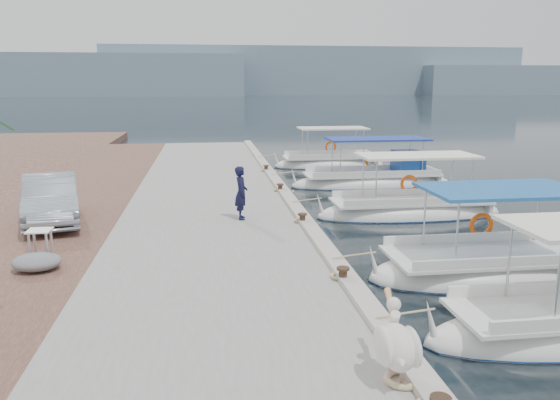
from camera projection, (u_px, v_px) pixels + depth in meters
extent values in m
plane|color=black|center=(324.00, 254.00, 15.35)|extent=(400.00, 400.00, 0.00)
cube|color=gray|center=(213.00, 209.00, 19.75)|extent=(6.00, 40.00, 0.50)
cube|color=#AEA79A|center=(289.00, 198.00, 20.05)|extent=(0.44, 40.00, 0.12)
cube|color=#53342C|center=(70.00, 213.00, 19.08)|extent=(4.00, 40.00, 0.50)
cube|color=slate|center=(39.00, 76.00, 189.94)|extent=(140.00, 40.00, 14.00)
cube|color=slate|center=(310.00, 72.00, 222.13)|extent=(160.00, 40.00, 18.00)
cube|color=slate|center=(551.00, 81.00, 226.42)|extent=(120.00, 40.00, 11.00)
cylinder|color=silver|center=(557.00, 287.00, 9.17)|extent=(0.05, 0.05, 1.60)
ellipsoid|color=silver|center=(490.00, 274.00, 13.59)|extent=(6.27, 2.46, 1.30)
ellipsoid|color=navy|center=(490.00, 275.00, 13.60)|extent=(6.30, 2.51, 0.22)
cube|color=silver|center=(492.00, 255.00, 13.49)|extent=(5.14, 2.12, 0.08)
cube|color=#205CA2|center=(503.00, 190.00, 13.16)|extent=(3.76, 2.27, 0.08)
cylinder|color=silver|center=(457.00, 236.00, 12.24)|extent=(0.05, 0.05, 1.60)
torus|color=#FC560D|center=(481.00, 225.00, 14.56)|extent=(0.68, 0.12, 0.68)
ellipsoid|color=silver|center=(410.00, 215.00, 19.72)|extent=(6.87, 2.08, 1.30)
ellipsoid|color=navy|center=(410.00, 215.00, 19.72)|extent=(6.90, 2.12, 0.22)
cube|color=silver|center=(410.00, 201.00, 19.61)|extent=(5.63, 1.79, 0.08)
cube|color=white|center=(417.00, 156.00, 19.29)|extent=(4.12, 1.91, 0.08)
cylinder|color=silver|center=(376.00, 184.00, 18.49)|extent=(0.05, 0.05, 1.60)
torus|color=#FC560D|center=(409.00, 184.00, 20.52)|extent=(0.68, 0.12, 0.68)
ellipsoid|color=silver|center=(371.00, 185.00, 25.47)|extent=(7.64, 2.16, 1.30)
ellipsoid|color=navy|center=(371.00, 185.00, 25.47)|extent=(7.68, 2.20, 0.22)
cube|color=silver|center=(372.00, 174.00, 25.36)|extent=(6.27, 1.85, 0.08)
cube|color=navy|center=(377.00, 139.00, 25.04)|extent=(4.58, 1.98, 0.08)
cylinder|color=silver|center=(340.00, 160.00, 24.18)|extent=(0.05, 0.05, 1.60)
torus|color=#FC560D|center=(372.00, 161.00, 26.30)|extent=(0.68, 0.12, 0.68)
cube|color=navy|center=(408.00, 162.00, 25.48)|extent=(1.20, 1.51, 1.00)
ellipsoid|color=silver|center=(329.00, 166.00, 31.28)|extent=(6.38, 2.17, 1.30)
ellipsoid|color=navy|center=(329.00, 166.00, 31.28)|extent=(6.41, 2.22, 0.22)
cube|color=silver|center=(329.00, 157.00, 31.17)|extent=(5.23, 1.87, 0.08)
cube|color=silver|center=(333.00, 128.00, 30.85)|extent=(3.83, 2.00, 0.08)
cylinder|color=silver|center=(308.00, 145.00, 30.02)|extent=(0.05, 0.05, 1.60)
torus|color=#FC560D|center=(331.00, 147.00, 32.12)|extent=(0.68, 0.12, 0.68)
cylinder|color=black|center=(441.00, 399.00, 6.91)|extent=(0.28, 0.28, 0.05)
cylinder|color=black|center=(343.00, 275.00, 11.78)|extent=(0.18, 0.18, 0.30)
cylinder|color=black|center=(343.00, 269.00, 11.75)|extent=(0.28, 0.28, 0.05)
cylinder|color=black|center=(302.00, 219.00, 16.62)|extent=(0.18, 0.18, 0.30)
cylinder|color=black|center=(302.00, 214.00, 16.59)|extent=(0.28, 0.28, 0.05)
cylinder|color=black|center=(280.00, 188.00, 21.47)|extent=(0.18, 0.18, 0.30)
cylinder|color=black|center=(280.00, 184.00, 21.43)|extent=(0.28, 0.28, 0.05)
cylinder|color=black|center=(266.00, 169.00, 26.31)|extent=(0.18, 0.18, 0.30)
cylinder|color=black|center=(266.00, 166.00, 26.28)|extent=(0.28, 0.28, 0.05)
cylinder|color=tan|center=(389.00, 372.00, 7.79)|extent=(0.06, 0.06, 0.35)
cylinder|color=tan|center=(402.00, 372.00, 7.79)|extent=(0.06, 0.06, 0.35)
ellipsoid|color=silver|center=(397.00, 347.00, 7.71)|extent=(0.64, 0.90, 0.65)
cylinder|color=silver|center=(394.00, 320.00, 7.94)|extent=(0.19, 0.32, 0.35)
sphere|color=silver|center=(394.00, 304.00, 8.00)|extent=(0.21, 0.21, 0.21)
cone|color=#EAA566|center=(390.00, 302.00, 8.34)|extent=(0.22, 0.64, 0.25)
imported|color=black|center=(241.00, 193.00, 17.07)|extent=(0.41, 0.62, 1.68)
imported|color=#A0AAB7|center=(51.00, 199.00, 16.73)|extent=(2.54, 4.61, 1.44)
ellipsoid|color=slate|center=(37.00, 262.00, 12.50)|extent=(1.10, 0.90, 0.40)
cylinder|color=silver|center=(30.00, 248.00, 13.07)|extent=(0.06, 0.06, 0.70)
cylinder|color=silver|center=(47.00, 247.00, 13.12)|extent=(0.06, 0.06, 0.70)
cylinder|color=silver|center=(35.00, 243.00, 13.46)|extent=(0.06, 0.06, 0.70)
cylinder|color=silver|center=(51.00, 242.00, 13.51)|extent=(0.06, 0.06, 0.70)
cube|color=white|center=(39.00, 230.00, 13.21)|extent=(0.55, 0.55, 0.03)
torus|color=#C6B284|center=(402.00, 379.00, 7.84)|extent=(0.54, 0.54, 0.10)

